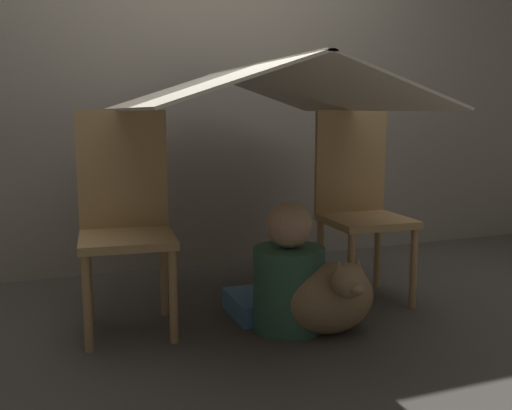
{
  "coord_description": "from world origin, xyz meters",
  "views": [
    {
      "loc": [
        -0.94,
        -2.4,
        0.98
      ],
      "look_at": [
        0.0,
        0.08,
        0.54
      ],
      "focal_mm": 40.0,
      "sensor_mm": 36.0,
      "label": 1
    }
  ],
  "objects_px": {
    "chair_right": "(359,199)",
    "person_front": "(289,277)",
    "dog": "(331,297)",
    "chair_left": "(125,214)"
  },
  "relations": [
    {
      "from": "chair_left",
      "to": "person_front",
      "type": "xyz_separation_m",
      "value": [
        0.68,
        -0.29,
        -0.28
      ]
    },
    {
      "from": "chair_right",
      "to": "dog",
      "type": "bearing_deg",
      "value": -129.48
    },
    {
      "from": "person_front",
      "to": "chair_right",
      "type": "bearing_deg",
      "value": 28.95
    },
    {
      "from": "chair_right",
      "to": "person_front",
      "type": "distance_m",
      "value": 0.67
    },
    {
      "from": "person_front",
      "to": "dog",
      "type": "relative_size",
      "value": 1.38
    },
    {
      "from": "chair_left",
      "to": "chair_right",
      "type": "height_order",
      "value": "same"
    },
    {
      "from": "dog",
      "to": "chair_left",
      "type": "bearing_deg",
      "value": 152.55
    },
    {
      "from": "chair_right",
      "to": "person_front",
      "type": "xyz_separation_m",
      "value": [
        -0.53,
        -0.29,
        -0.28
      ]
    },
    {
      "from": "person_front",
      "to": "dog",
      "type": "distance_m",
      "value": 0.21
    },
    {
      "from": "chair_right",
      "to": "dog",
      "type": "height_order",
      "value": "chair_right"
    }
  ]
}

